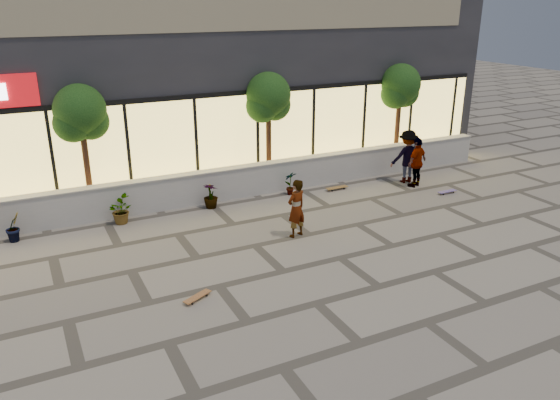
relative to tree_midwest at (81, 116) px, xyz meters
name	(u,v)px	position (x,y,z in m)	size (l,w,h in m)	color
ground	(317,303)	(3.50, -7.70, -2.99)	(80.00, 80.00, 0.00)	gray
planter_wall	(208,186)	(3.50, -0.70, -2.46)	(22.00, 0.42, 1.04)	beige
retail_building	(155,52)	(3.50, 4.79, 1.26)	(24.00, 9.17, 8.50)	#26262C
shrub_b	(14,227)	(-2.20, -1.25, -2.58)	(0.45, 0.36, 0.81)	#133711
shrub_c	(119,210)	(0.60, -1.25, -2.58)	(0.73, 0.63, 0.81)	#133711
shrub_d	(211,196)	(3.40, -1.25, -2.58)	(0.45, 0.45, 0.81)	#133711
shrub_e	(290,183)	(6.20, -1.25, -2.58)	(0.43, 0.29, 0.81)	#133711
tree_midwest	(81,116)	(0.00, 0.00, 0.00)	(1.60, 1.50, 3.92)	#4D2B1B
tree_mideast	(268,100)	(6.00, 0.00, 0.00)	(1.60, 1.50, 3.92)	#4D2B1B
tree_east	(400,89)	(11.50, 0.00, 0.00)	(1.60, 1.50, 3.92)	#4D2B1B
skater_center	(296,208)	(4.77, -4.35, -2.17)	(0.60, 0.39, 1.64)	silver
skater_right_near	(417,162)	(10.50, -2.44, -2.12)	(1.02, 0.42, 1.74)	silver
skater_right_far	(407,157)	(10.51, -1.91, -2.04)	(1.22, 0.70, 1.88)	maroon
skateboard_center	(197,297)	(1.24, -6.40, -2.91)	(0.72, 0.48, 0.09)	brown
skateboard_right_near	(337,188)	(7.85, -1.56, -2.90)	(0.81, 0.22, 0.10)	brown
skateboard_right_far	(447,191)	(10.98, -3.53, -2.91)	(0.72, 0.19, 0.09)	#604E90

